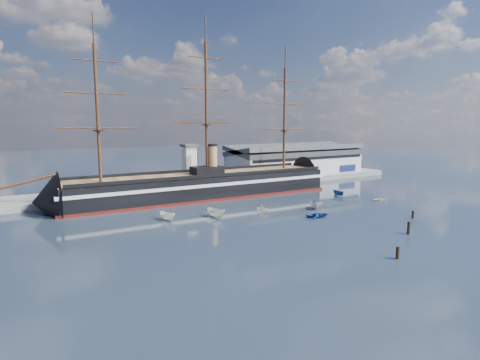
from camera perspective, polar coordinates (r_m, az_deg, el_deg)
ground at (r=114.74m, az=-1.46°, el=-4.16°), size 600.00×600.00×0.00m
quay at (r=150.47m, az=-5.22°, el=-1.23°), size 180.00×18.00×2.00m
warehouse at (r=179.33m, az=7.95°, el=2.82°), size 63.00×21.00×11.60m
quay_tower at (r=143.45m, az=-7.21°, el=2.21°), size 5.00×5.00×15.00m
warship at (r=131.07m, az=-6.13°, el=-0.85°), size 113.11×18.83×53.94m
motorboat_a at (r=103.27m, az=-10.24°, el=-5.69°), size 7.12×3.76×2.71m
motorboat_b at (r=107.09m, az=10.99°, el=-5.21°), size 2.45×3.88×1.68m
motorboat_c at (r=117.04m, az=10.54°, el=-4.05°), size 6.65×5.33×2.55m
motorboat_d at (r=110.17m, az=3.22°, el=-4.69°), size 7.36×4.68×2.50m
motorboat_e at (r=133.45m, az=19.45°, el=-2.88°), size 2.24×3.36×1.46m
motorboat_f at (r=139.06m, az=13.86°, el=-2.21°), size 6.04×2.64×2.35m
motorboat_g at (r=104.87m, az=-3.41°, el=-5.36°), size 7.89×3.93×3.02m
piling_near_mid at (r=79.47m, az=21.46°, el=-10.39°), size 0.64×0.64×2.98m
piling_near_right at (r=97.15m, az=22.82°, el=-7.10°), size 0.64×0.64×3.55m
piling_far_right at (r=113.28m, az=23.35°, el=-5.01°), size 0.64×0.64×2.66m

